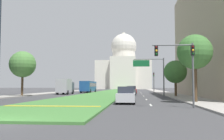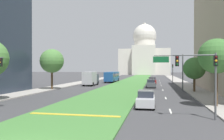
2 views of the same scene
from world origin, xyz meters
name	(u,v)px [view 2 (image 2 of 2)]	position (x,y,z in m)	size (l,w,h in m)	color
ground_plane	(135,80)	(0.00, 67.73, 0.00)	(298.03, 298.03, 0.00)	#3D3D3F
grass_median	(134,81)	(0.00, 60.96, 0.07)	(8.64, 121.92, 0.14)	#427A38
median_curb_nose	(74,115)	(0.00, 8.44, 0.16)	(7.78, 0.50, 0.04)	gold
lane_dashes_right	(162,88)	(8.00, 38.55, 0.00)	(0.16, 55.56, 0.01)	silver
sidewalk_left	(85,82)	(-13.69, 54.19, 0.07)	(4.00, 121.92, 0.15)	#9E9991
sidewalk_right	(182,83)	(13.69, 54.19, 0.07)	(4.00, 121.92, 0.15)	#9E9991
capitol_building	(145,55)	(0.00, 134.72, 12.59)	(31.17, 22.76, 32.91)	silver
traffic_light_near_right	(204,71)	(10.34, 9.36, 3.80)	(3.34, 0.35, 5.20)	#515456
traffic_light_far_right	(173,71)	(11.19, 52.27, 3.31)	(0.28, 0.35, 5.20)	#515456
overhead_guide_sign	(172,65)	(9.47, 32.02, 4.63)	(5.27, 0.20, 6.50)	#515456
street_tree_right_near	(216,56)	(12.72, 15.38, 5.23)	(3.60, 3.60, 7.07)	#4C3823
street_tree_left_mid	(52,61)	(-12.19, 29.50, 5.35)	(4.40, 4.40, 7.57)	#4C3823
street_tree_right_mid	(194,68)	(13.01, 30.01, 4.00)	(3.65, 3.65, 5.85)	#4C3823
sedan_lead_stopped	(146,99)	(5.65, 14.36, 0.80)	(1.88, 4.37, 1.70)	#BCBCC1
sedan_midblock	(151,84)	(5.72, 38.27, 0.82)	(2.06, 4.67, 1.74)	#4C5156
sedan_distant	(152,81)	(5.84, 49.30, 0.82)	(2.19, 4.55, 1.76)	maroon
sedan_far_horizon	(110,78)	(-8.30, 64.99, 0.83)	(2.24, 4.57, 1.77)	silver
box_truck_delivery	(91,78)	(-8.13, 41.01, 1.68)	(2.40, 6.40, 3.20)	#4C5156
city_bus	(112,76)	(-5.65, 54.50, 1.77)	(2.62, 11.00, 2.95)	#1E4C8C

